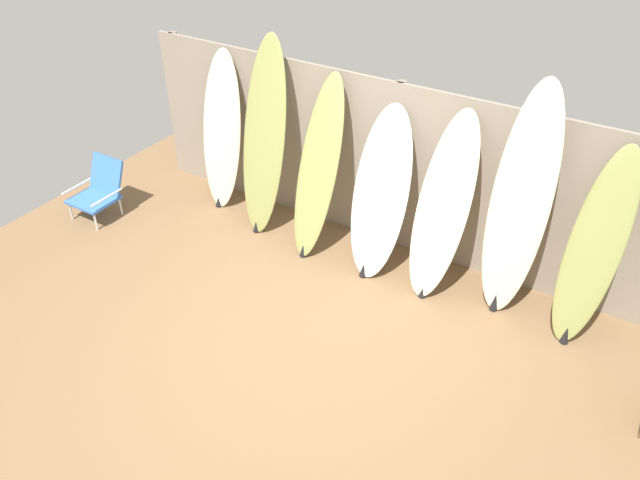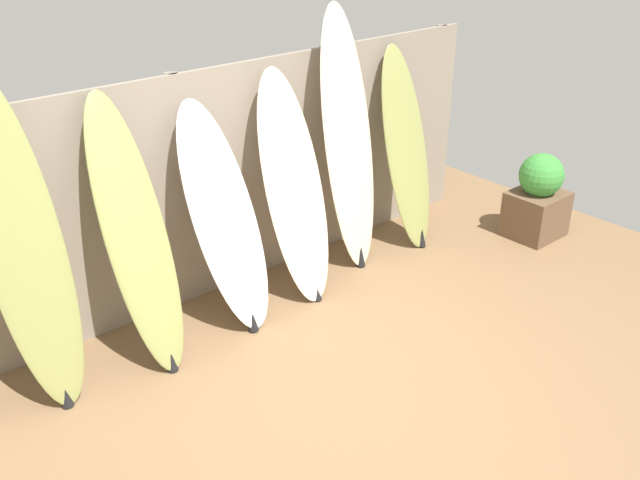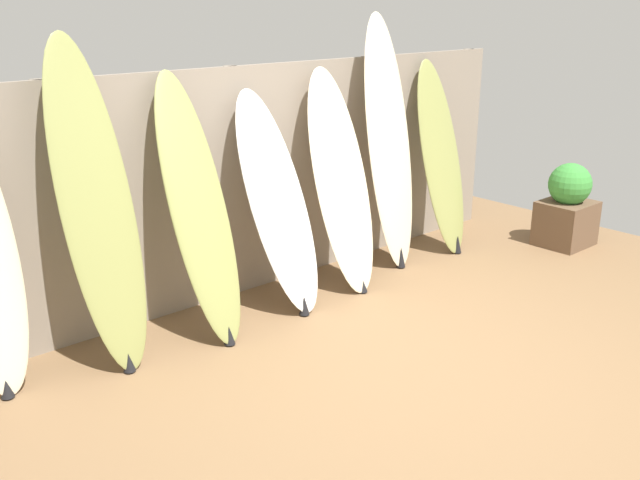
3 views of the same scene
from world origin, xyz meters
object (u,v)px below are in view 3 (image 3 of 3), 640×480
surfboard_cream_4 (341,182)px  planter_box (567,207)px  surfboard_white_3 (278,203)px  surfboard_olive_6 (441,159)px  surfboard_cream_5 (389,146)px  surfboard_olive_1 (98,209)px  surfboard_olive_2 (199,210)px

surfboard_cream_4 → planter_box: (2.32, -0.70, -0.50)m
surfboard_white_3 → surfboard_cream_4: bearing=-0.5°
planter_box → surfboard_olive_6: bearing=141.9°
surfboard_cream_4 → surfboard_cream_5: bearing=8.4°
surfboard_cream_5 → surfboard_olive_1: bearing=-178.5°
surfboard_white_3 → planter_box: (2.96, -0.71, -0.45)m
surfboard_olive_1 → surfboard_cream_4: size_ratio=1.19×
surfboard_white_3 → surfboard_cream_4: size_ratio=0.94×
surfboard_cream_4 → surfboard_cream_5: size_ratio=0.81×
surfboard_olive_2 → surfboard_white_3: bearing=1.7°
surfboard_olive_1 → surfboard_olive_6: 3.38m
surfboard_olive_1 → surfboard_white_3: (1.40, -0.02, -0.22)m
planter_box → surfboard_olive_1: bearing=170.5°
surfboard_cream_4 → surfboard_olive_2: bearing=-179.3°
surfboard_olive_1 → surfboard_olive_6: bearing=0.7°
surfboard_cream_4 → surfboard_olive_6: size_ratio=1.01×
surfboard_white_3 → surfboard_cream_5: (1.30, 0.09, 0.25)m
surfboard_white_3 → surfboard_olive_1: bearing=179.1°
surfboard_olive_1 → surfboard_cream_4: surfboard_olive_1 is taller
surfboard_olive_6 → surfboard_olive_2: bearing=-178.2°
surfboard_cream_4 → surfboard_cream_5: 0.69m
surfboard_olive_2 → surfboard_cream_5: 2.01m
surfboard_olive_6 → planter_box: 1.35m
surfboard_olive_1 → surfboard_cream_5: (2.70, 0.07, 0.03)m
surfboard_olive_1 → surfboard_cream_5: bearing=1.5°
surfboard_cream_4 → surfboard_olive_1: bearing=179.3°
surfboard_olive_1 → surfboard_olive_2: (0.70, -0.04, -0.13)m
surfboard_cream_5 → planter_box: surfboard_cream_5 is taller
surfboard_olive_6 → surfboard_olive_1: bearing=-179.3°
surfboard_white_3 → surfboard_cream_5: 1.32m
surfboard_olive_1 → surfboard_olive_2: 0.71m
surfboard_white_3 → surfboard_cream_4: (0.64, -0.01, 0.06)m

